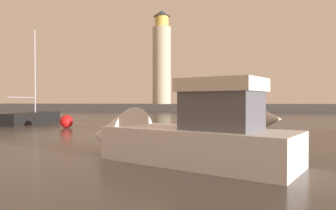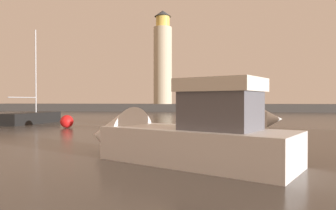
{
  "view_description": "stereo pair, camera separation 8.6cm",
  "coord_description": "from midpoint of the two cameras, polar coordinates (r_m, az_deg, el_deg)",
  "views": [
    {
      "loc": [
        2.13,
        -1.57,
        2.13
      ],
      "look_at": [
        -0.26,
        16.87,
        1.85
      ],
      "focal_mm": 34.06,
      "sensor_mm": 36.0,
      "label": 1
    },
    {
      "loc": [
        2.22,
        -1.55,
        2.13
      ],
      "look_at": [
        -0.26,
        16.87,
        1.85
      ],
      "focal_mm": 34.06,
      "sensor_mm": 36.0,
      "label": 2
    }
  ],
  "objects": [
    {
      "name": "sailboat_moored",
      "position": [
        31.73,
        -23.18,
        -2.08
      ],
      "size": [
        2.68,
        6.57,
        8.69
      ],
      "color": "black",
      "rests_on": "ground_plane"
    },
    {
      "name": "motorboat_4",
      "position": [
        11.48,
        0.13,
        -5.5
      ],
      "size": [
        8.55,
        6.05,
        3.4
      ],
      "color": "white",
      "rests_on": "ground_plane"
    },
    {
      "name": "breakwater",
      "position": [
        61.37,
        5.64,
        -0.48
      ],
      "size": [
        83.69,
        5.81,
        1.43
      ],
      "primitive_type": "cube",
      "color": "#423F3D",
      "rests_on": "ground_plane"
    },
    {
      "name": "mooring_buoy",
      "position": [
        25.72,
        -17.56,
        -2.83
      ],
      "size": [
        1.0,
        1.0,
        1.0
      ],
      "primitive_type": "sphere",
      "color": "red",
      "rests_on": "ground_plane"
    },
    {
      "name": "lighthouse",
      "position": [
        62.51,
        -0.91,
        8.1
      ],
      "size": [
        3.56,
        3.56,
        18.14
      ],
      "color": "beige",
      "rests_on": "breakwater"
    },
    {
      "name": "motorboat_3",
      "position": [
        24.63,
        10.99,
        -1.54
      ],
      "size": [
        7.74,
        2.37,
        3.65
      ],
      "color": "white",
      "rests_on": "ground_plane"
    },
    {
      "name": "ground_plane",
      "position": [
        31.59,
        3.71,
        -3.02
      ],
      "size": [
        220.0,
        220.0,
        0.0
      ],
      "primitive_type": "plane",
      "color": "#4C4742"
    }
  ]
}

